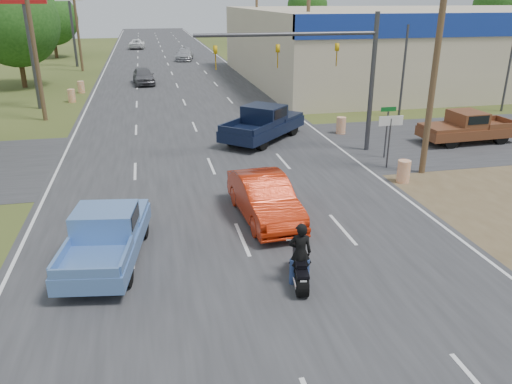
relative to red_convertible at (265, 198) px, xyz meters
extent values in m
cube|color=#2D2D30|center=(-1.13, 30.49, -0.79)|extent=(15.00, 180.00, 0.02)
cube|color=#2D2D30|center=(-1.13, 8.49, -0.80)|extent=(120.00, 10.00, 0.02)
cube|color=brown|center=(9.87, 0.49, -0.80)|extent=(8.00, 18.00, 0.01)
cube|color=#B7A88C|center=(30.87, 30.49, 2.50)|extent=(50.00, 28.00, 6.60)
cylinder|color=#4C3823|center=(8.37, 3.49, 4.20)|extent=(0.28, 0.28, 10.00)
cylinder|color=#4C3823|center=(8.37, 21.49, 4.20)|extent=(0.28, 0.28, 10.00)
cylinder|color=#4C3823|center=(8.37, 39.49, 4.20)|extent=(0.28, 0.28, 10.00)
cylinder|color=#4C3823|center=(-10.63, 18.49, 4.20)|extent=(0.28, 0.28, 10.00)
cylinder|color=#4C3823|center=(-10.63, 42.49, 4.20)|extent=(0.28, 0.28, 10.00)
cylinder|color=#422D19|center=(-14.63, 32.49, 0.82)|extent=(0.44, 0.44, 3.24)
sphere|color=#1A4313|center=(-14.63, 32.49, 4.78)|extent=(7.56, 7.56, 7.56)
cylinder|color=#422D19|center=(-15.33, 56.49, 0.64)|extent=(0.44, 0.44, 2.88)
sphere|color=#1A4313|center=(-15.33, 56.49, 4.16)|extent=(6.72, 6.72, 6.72)
cylinder|color=#422D19|center=(53.87, 60.49, 1.00)|extent=(0.44, 0.44, 3.60)
sphere|color=#1A4313|center=(53.87, 60.49, 5.40)|extent=(8.40, 8.40, 8.40)
cylinder|color=#422D19|center=(28.87, 85.49, 0.91)|extent=(0.44, 0.44, 3.42)
sphere|color=#1A4313|center=(28.87, 85.49, 5.09)|extent=(7.98, 7.98, 7.98)
cylinder|color=orange|center=(6.87, 2.49, -0.30)|extent=(0.56, 0.56, 1.00)
cylinder|color=orange|center=(7.27, 10.99, -0.30)|extent=(0.56, 0.56, 1.00)
cylinder|color=orange|center=(-9.63, 24.49, -0.30)|extent=(0.56, 0.56, 1.00)
cylinder|color=orange|center=(-9.33, 28.49, -0.30)|extent=(0.56, 0.56, 1.00)
cylinder|color=#3F3F44|center=(-11.63, 22.49, 3.70)|extent=(0.30, 0.30, 9.00)
cylinder|color=#3F3F44|center=(-11.63, 46.49, 3.70)|extent=(0.30, 0.30, 9.00)
cylinder|color=#3F3F44|center=(7.07, 4.49, 0.40)|extent=(0.08, 0.08, 2.40)
cube|color=white|center=(7.07, 4.49, 1.50)|extent=(1.20, 0.05, 0.45)
cylinder|color=#3F3F44|center=(7.67, 5.99, 0.40)|extent=(0.08, 0.08, 2.40)
cube|color=#0C591E|center=(7.67, 5.99, 1.70)|extent=(0.80, 0.04, 0.22)
cylinder|color=#3F3F44|center=(7.37, 7.49, 2.70)|extent=(0.24, 0.24, 7.00)
cylinder|color=#3F3F44|center=(2.87, 7.49, 5.20)|extent=(9.00, 0.18, 0.18)
imported|color=gold|center=(5.37, 7.49, 4.75)|extent=(0.18, 0.40, 1.10)
imported|color=gold|center=(2.37, 7.49, 4.75)|extent=(0.18, 0.40, 1.10)
imported|color=gold|center=(-0.63, 7.49, 4.75)|extent=(0.18, 0.40, 1.10)
imported|color=#AF2108|center=(0.00, 0.00, 0.00)|extent=(2.05, 5.00, 1.61)
cylinder|color=black|center=(-0.16, -5.19, -0.48)|extent=(0.43, 0.70, 0.66)
cylinder|color=black|center=(0.08, -3.77, -0.48)|extent=(0.23, 0.67, 0.66)
cube|color=black|center=(-0.04, -4.45, -0.19)|extent=(0.42, 1.21, 0.30)
cube|color=black|center=(0.01, -4.21, 0.01)|extent=(0.35, 0.58, 0.22)
cube|color=black|center=(-0.09, -4.74, -0.03)|extent=(0.39, 0.59, 0.10)
cylinder|color=white|center=(0.06, -3.91, 0.24)|extent=(0.65, 0.16, 0.05)
cube|color=white|center=(-0.20, -5.40, -0.26)|extent=(0.18, 0.05, 0.12)
imported|color=black|center=(-0.06, -4.60, 0.10)|extent=(0.72, 0.54, 1.81)
cylinder|color=black|center=(-6.03, -0.38, -0.41)|extent=(0.41, 0.82, 0.79)
cylinder|color=black|center=(-4.40, -0.63, -0.41)|extent=(0.41, 0.82, 0.79)
cylinder|color=black|center=(-6.51, -3.41, -0.41)|extent=(0.41, 0.82, 0.79)
cylinder|color=black|center=(-4.88, -3.67, -0.41)|extent=(0.41, 0.82, 0.79)
cube|color=#5A83C2|center=(-5.45, -2.02, -0.19)|extent=(2.74, 5.36, 0.51)
cube|color=#5A83C2|center=(-5.21, -0.50, 0.13)|extent=(2.15, 2.21, 0.18)
cube|color=#5A83C2|center=(-5.44, -1.92, 0.47)|extent=(2.03, 1.80, 0.84)
cube|color=black|center=(-5.44, -1.92, 0.62)|extent=(2.02, 1.50, 0.44)
cube|color=#5A83C2|center=(-5.84, -4.50, 0.20)|extent=(1.80, 0.36, 0.30)
cylinder|color=black|center=(2.92, 12.54, -0.35)|extent=(0.88, 0.90, 0.92)
cylinder|color=black|center=(4.33, 11.22, -0.35)|extent=(0.88, 0.90, 0.92)
cylinder|color=black|center=(0.48, 9.94, -0.35)|extent=(0.88, 0.90, 0.92)
cylinder|color=black|center=(1.88, 8.62, -0.35)|extent=(0.88, 0.90, 0.92)
cube|color=black|center=(2.40, 10.58, -0.09)|extent=(5.75, 5.91, 0.60)
cube|color=black|center=(3.63, 11.88, 0.28)|extent=(3.14, 3.14, 0.21)
cube|color=black|center=(2.48, 10.67, 0.68)|extent=(2.76, 2.75, 0.97)
cube|color=black|center=(2.48, 10.67, 0.86)|extent=(2.55, 2.52, 0.52)
cube|color=black|center=(0.40, 8.46, 0.36)|extent=(1.60, 1.51, 0.34)
cylinder|color=black|center=(11.91, 6.77, -0.40)|extent=(0.83, 0.34, 0.82)
cylinder|color=black|center=(11.84, 8.49, -0.40)|extent=(0.83, 0.34, 0.82)
cylinder|color=black|center=(15.10, 6.92, -0.40)|extent=(0.83, 0.34, 0.82)
cylinder|color=black|center=(15.02, 8.63, -0.40)|extent=(0.83, 0.34, 0.82)
cube|color=brown|center=(13.47, 7.70, -0.17)|extent=(5.40, 2.28, 0.53)
cube|color=brown|center=(11.88, 7.63, 0.17)|extent=(2.10, 2.03, 0.18)
cube|color=brown|center=(13.36, 7.70, 0.52)|extent=(1.68, 1.95, 0.87)
cube|color=black|center=(13.36, 7.70, 0.68)|extent=(1.36, 1.98, 0.46)
cube|color=brown|center=(16.07, 7.82, 0.24)|extent=(0.17, 1.88, 0.31)
imported|color=#5A595E|center=(-4.09, 31.89, -0.04)|extent=(2.18, 4.65, 1.54)
imported|color=#ADADB2|center=(1.22, 50.09, -0.07)|extent=(2.86, 5.32, 1.46)
imported|color=white|center=(-4.84, 67.14, -0.10)|extent=(2.52, 5.17, 1.41)
camera|label=1|loc=(-3.89, -16.38, 6.86)|focal=35.00mm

